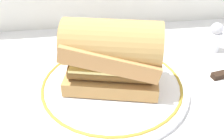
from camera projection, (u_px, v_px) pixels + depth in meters
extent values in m
plane|color=silver|center=(127.00, 93.00, 0.50)|extent=(1.50, 1.50, 0.00)
cylinder|color=white|center=(112.00, 86.00, 0.51)|extent=(0.30, 0.30, 0.01)
torus|color=#B29333|center=(112.00, 84.00, 0.50)|extent=(0.27, 0.27, 0.01)
cube|color=tan|center=(112.00, 77.00, 0.49)|extent=(0.19, 0.14, 0.03)
cylinder|color=brown|center=(110.00, 75.00, 0.46)|extent=(0.15, 0.06, 0.03)
cylinder|color=brown|center=(112.00, 66.00, 0.48)|extent=(0.15, 0.06, 0.03)
cylinder|color=brown|center=(113.00, 58.00, 0.50)|extent=(0.15, 0.06, 0.03)
cube|color=#EAD67A|center=(112.00, 59.00, 0.47)|extent=(0.16, 0.13, 0.01)
cube|color=tan|center=(112.00, 51.00, 0.46)|extent=(0.19, 0.14, 0.06)
cylinder|color=tan|center=(112.00, 44.00, 0.45)|extent=(0.19, 0.12, 0.09)
cylinder|color=white|center=(214.00, 41.00, 0.62)|extent=(0.03, 0.03, 0.05)
sphere|color=silver|center=(217.00, 29.00, 0.60)|extent=(0.03, 0.03, 0.03)
cube|color=black|center=(224.00, 74.00, 0.54)|extent=(0.06, 0.03, 0.01)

